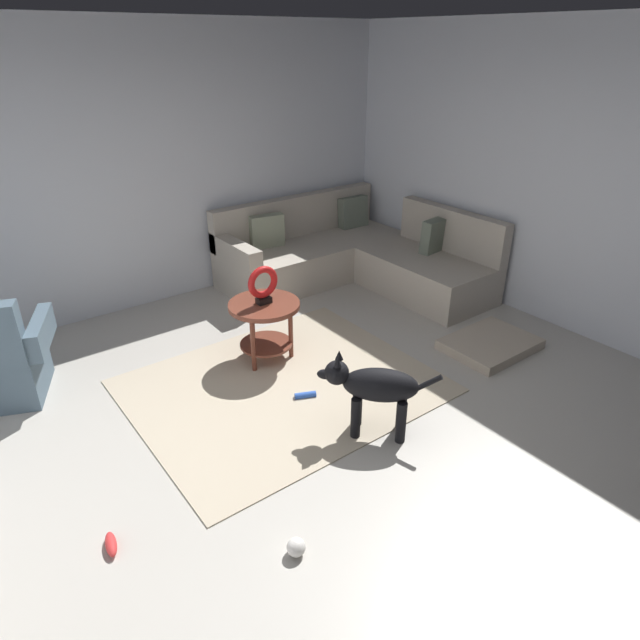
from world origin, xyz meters
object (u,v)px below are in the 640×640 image
(dog_bed_mat, at_px, (490,344))
(dog_toy_ball, at_px, (296,547))
(dog, at_px, (374,388))
(side_table, at_px, (265,316))
(torus_sculpture, at_px, (263,284))
(dog_toy_rope, at_px, (305,395))
(sectional_couch, at_px, (353,258))
(dog_toy_bone, at_px, (111,544))

(dog_bed_mat, bearing_deg, dog_toy_ball, -163.78)
(dog_bed_mat, distance_m, dog, 1.70)
(side_table, bearing_deg, torus_sculpture, -104.04)
(dog_toy_rope, bearing_deg, sectional_couch, 40.96)
(dog, distance_m, dog_toy_ball, 1.20)
(torus_sculpture, distance_m, dog_bed_mat, 2.12)
(dog, bearing_deg, side_table, 47.69)
(dog_toy_ball, xyz_separation_m, dog_toy_rope, (0.90, 1.16, -0.03))
(dog_toy_ball, height_order, dog_toy_bone, dog_toy_ball)
(torus_sculpture, height_order, dog_bed_mat, torus_sculpture)
(side_table, height_order, dog_toy_bone, side_table)
(dog_bed_mat, xyz_separation_m, dog, (-1.65, -0.24, 0.33))
(torus_sculpture, height_order, dog, torus_sculpture)
(sectional_couch, xyz_separation_m, dog, (-1.66, -2.18, 0.09))
(sectional_couch, distance_m, dog_toy_ball, 3.82)
(sectional_couch, bearing_deg, dog_toy_bone, -149.23)
(dog_toy_ball, relative_size, dog_toy_rope, 0.63)
(dog, relative_size, dog_toy_rope, 3.85)
(dog_toy_rope, distance_m, dog_toy_bone, 1.76)
(sectional_couch, distance_m, dog_toy_rope, 2.39)
(sectional_couch, height_order, dog_toy_bone, sectional_couch)
(side_table, height_order, dog_bed_mat, side_table)
(side_table, height_order, dog_toy_rope, side_table)
(dog_toy_rope, bearing_deg, torus_sculpture, 83.72)
(torus_sculpture, distance_m, dog, 1.35)
(side_table, distance_m, dog_bed_mat, 2.04)
(dog_bed_mat, height_order, dog_toy_ball, dog_toy_ball)
(sectional_couch, bearing_deg, side_table, -153.13)
(dog_toy_rope, bearing_deg, side_table, 83.72)
(dog_bed_mat, relative_size, dog, 1.25)
(side_table, distance_m, dog, 1.31)
(side_table, xyz_separation_m, dog_bed_mat, (1.70, -1.07, -0.37))
(torus_sculpture, xyz_separation_m, dog, (0.06, -1.31, -0.33))
(sectional_couch, relative_size, dog_toy_rope, 13.56)
(sectional_couch, xyz_separation_m, dog_toy_ball, (-2.69, -2.71, -0.24))
(side_table, bearing_deg, dog_toy_ball, -117.77)
(sectional_couch, height_order, dog_bed_mat, sectional_couch)
(dog_toy_rope, bearing_deg, dog_toy_bone, -163.02)
(dog, height_order, dog_toy_ball, dog)
(dog_toy_bone, bearing_deg, torus_sculpture, 34.28)
(dog_bed_mat, height_order, dog_toy_bone, dog_bed_mat)
(side_table, xyz_separation_m, dog_toy_bone, (-1.76, -1.20, -0.39))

